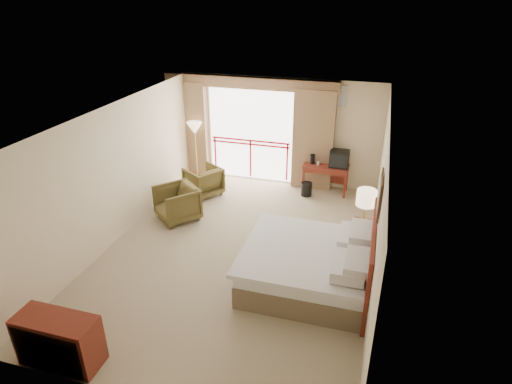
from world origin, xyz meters
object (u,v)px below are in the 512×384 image
(wastebasket, at_px, (306,189))
(dresser, at_px, (59,340))
(floor_lamp, at_px, (195,130))
(bed, at_px, (310,265))
(armchair_near, at_px, (179,218))
(tv, at_px, (339,159))
(desk, at_px, (326,170))
(table_lamp, at_px, (366,198))
(nightstand, at_px, (362,235))
(side_table, at_px, (178,192))
(armchair_far, at_px, (204,194))

(wastebasket, bearing_deg, dresser, -110.73)
(floor_lamp, distance_m, dresser, 6.42)
(bed, distance_m, armchair_near, 3.52)
(tv, bearing_deg, armchair_near, -126.18)
(armchair_near, relative_size, floor_lamp, 0.55)
(desk, xyz_separation_m, armchair_near, (-2.92, -2.33, -0.56))
(wastebasket, bearing_deg, table_lamp, -53.59)
(nightstand, height_order, armchair_near, nightstand)
(floor_lamp, bearing_deg, table_lamp, -26.38)
(wastebasket, bearing_deg, desk, 43.24)
(table_lamp, distance_m, desk, 2.61)
(nightstand, height_order, dresser, dresser)
(side_table, bearing_deg, armchair_near, -66.60)
(wastebasket, bearing_deg, side_table, -153.83)
(armchair_far, bearing_deg, armchair_near, 30.10)
(bed, xyz_separation_m, nightstand, (0.78, 1.40, -0.10))
(armchair_far, xyz_separation_m, side_table, (-0.33, -0.73, 0.34))
(bed, distance_m, tv, 3.77)
(bed, bearing_deg, dresser, -138.13)
(table_lamp, xyz_separation_m, dresser, (-3.74, -4.10, -0.69))
(bed, distance_m, table_lamp, 1.78)
(tv, distance_m, wastebasket, 1.08)
(nightstand, relative_size, table_lamp, 0.82)
(desk, height_order, side_table, desk)
(armchair_near, height_order, dresser, dresser)
(tv, xyz_separation_m, armchair_near, (-3.22, -2.28, -0.92))
(dresser, bearing_deg, tv, 67.26)
(wastebasket, xyz_separation_m, dresser, (-2.29, -6.06, 0.20))
(bed, xyz_separation_m, armchair_near, (-3.19, 1.45, -0.38))
(dresser, bearing_deg, bed, 44.27)
(bed, bearing_deg, wastebasket, 101.02)
(table_lamp, xyz_separation_m, side_table, (-4.22, 0.59, -0.72))
(armchair_near, relative_size, dresser, 0.75)
(nightstand, xyz_separation_m, desk, (-1.04, 2.39, 0.29))
(bed, distance_m, side_table, 4.00)
(tv, height_order, dresser, tv)
(tv, distance_m, side_table, 3.91)
(bed, bearing_deg, desk, 93.94)
(armchair_far, xyz_separation_m, dresser, (0.16, -5.42, 0.37))
(armchair_near, distance_m, floor_lamp, 2.61)
(bed, bearing_deg, nightstand, 60.84)
(side_table, bearing_deg, table_lamp, -8.01)
(floor_lamp, bearing_deg, armchair_far, -57.98)
(desk, height_order, tv, tv)
(desk, distance_m, armchair_far, 3.08)
(tv, bearing_deg, side_table, -135.54)
(bed, xyz_separation_m, dresser, (-2.96, -2.65, -0.00))
(table_lamp, bearing_deg, armchair_near, 179.93)
(side_table, xyz_separation_m, dresser, (0.48, -4.69, 0.04))
(nightstand, bearing_deg, table_lamp, 94.86)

